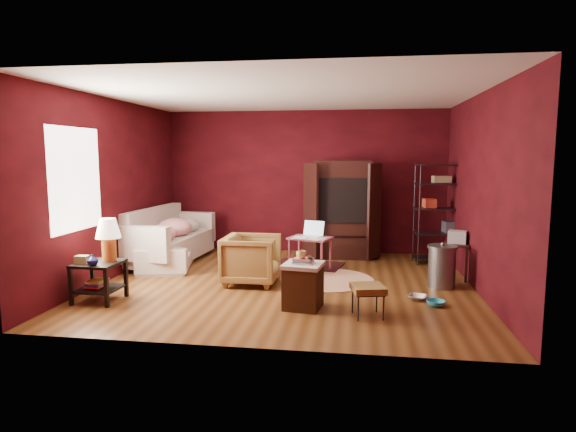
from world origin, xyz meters
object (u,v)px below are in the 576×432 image
object	(u,v)px
side_table	(104,252)
tv_armoire	(342,207)
sofa	(170,240)
hamper	(303,285)
armchair	(252,257)
wire_shelving	(441,209)
laptop_desk	(310,241)

from	to	relation	value
side_table	tv_armoire	size ratio (longest dim) A/B	0.60
sofa	tv_armoire	xyz separation A→B (m)	(3.03, 0.90, 0.54)
tv_armoire	hamper	bearing A→B (deg)	-100.49
sofa	tv_armoire	bearing A→B (deg)	-86.19
armchair	wire_shelving	bearing A→B (deg)	-58.66
armchair	hamper	distance (m)	1.38
armchair	tv_armoire	xyz separation A→B (m)	(1.27, 2.09, 0.54)
sofa	side_table	bearing A→B (deg)	167.44
wire_shelving	sofa	bearing A→B (deg)	179.59
hamper	armchair	bearing A→B (deg)	130.58
armchair	laptop_desk	distance (m)	1.23
hamper	sofa	bearing A→B (deg)	139.85
wire_shelving	hamper	bearing A→B (deg)	-134.45
hamper	tv_armoire	size ratio (longest dim) A/B	0.36
sofa	hamper	distance (m)	3.48
armchair	side_table	xyz separation A→B (m)	(-1.76, -1.09, 0.25)
armchair	laptop_desk	xyz separation A→B (m)	(0.79, 0.94, 0.10)
sofa	hamper	bearing A→B (deg)	-142.80
hamper	wire_shelving	bearing A→B (deg)	53.61
sofa	armchair	distance (m)	2.12
armchair	tv_armoire	bearing A→B (deg)	-31.27
wire_shelving	laptop_desk	bearing A→B (deg)	-166.20
side_table	wire_shelving	size ratio (longest dim) A/B	0.62
side_table	sofa	bearing A→B (deg)	90.08
armchair	tv_armoire	world-z (taller)	tv_armoire
armchair	hamper	world-z (taller)	armchair
sofa	wire_shelving	xyz separation A→B (m)	(4.78, 0.64, 0.56)
sofa	side_table	xyz separation A→B (m)	(0.00, -2.29, 0.25)
sofa	tv_armoire	size ratio (longest dim) A/B	1.15
sofa	side_table	world-z (taller)	side_table
tv_armoire	wire_shelving	size ratio (longest dim) A/B	1.03
side_table	tv_armoire	distance (m)	4.40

